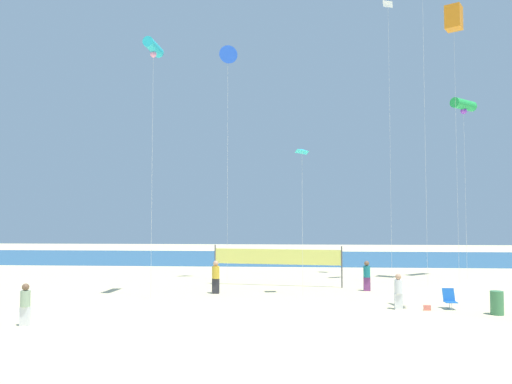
{
  "coord_description": "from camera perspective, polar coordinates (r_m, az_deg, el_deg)",
  "views": [
    {
      "loc": [
        1.98,
        -17.47,
        4.01
      ],
      "look_at": [
        0.17,
        9.09,
        5.42
      ],
      "focal_mm": 35.12,
      "sensor_mm": 36.0,
      "label": 1
    }
  ],
  "objects": [
    {
      "name": "ground_plane",
      "position": [
        18.03,
        -2.61,
        -15.89
      ],
      "size": [
        120.0,
        120.0,
        0.0
      ],
      "primitive_type": "plane",
      "color": "beige"
    },
    {
      "name": "ocean_band",
      "position": [
        51.79,
        1.7,
        -7.47
      ],
      "size": [
        120.0,
        20.0,
        0.01
      ],
      "primitive_type": "cube",
      "color": "#28608C",
      "rests_on": "ground"
    },
    {
      "name": "beachgoer_mustard_shirt",
      "position": [
        27.24,
        -4.61,
        -9.51
      ],
      "size": [
        0.4,
        0.4,
        1.75
      ],
      "rotation": [
        0.0,
        0.0,
        0.8
      ],
      "color": "#2D2D33",
      "rests_on": "ground"
    },
    {
      "name": "beachgoer_white_shirt",
      "position": [
        23.4,
        15.92,
        -10.72
      ],
      "size": [
        0.36,
        0.36,
        1.56
      ],
      "rotation": [
        0.0,
        0.0,
        1.08
      ],
      "color": "white",
      "rests_on": "ground"
    },
    {
      "name": "beachgoer_sage_shirt",
      "position": [
        21.01,
        -24.8,
        -11.43
      ],
      "size": [
        0.36,
        0.36,
        1.58
      ],
      "rotation": [
        0.0,
        0.0,
        0.73
      ],
      "color": "white",
      "rests_on": "ground"
    },
    {
      "name": "beachgoer_teal_shirt",
      "position": [
        28.78,
        12.51,
        -9.2
      ],
      "size": [
        0.38,
        0.38,
        1.66
      ],
      "rotation": [
        0.0,
        0.0,
        1.32
      ],
      "color": "#7A3872",
      "rests_on": "ground"
    },
    {
      "name": "folding_beach_chair",
      "position": [
        24.31,
        21.18,
        -11.22
      ],
      "size": [
        0.52,
        0.65,
        0.89
      ],
      "rotation": [
        0.0,
        0.0,
        0.47
      ],
      "color": "#1959B2",
      "rests_on": "ground"
    },
    {
      "name": "trash_barrel",
      "position": [
        23.62,
        25.75,
        -11.31
      ],
      "size": [
        0.53,
        0.53,
        0.98
      ],
      "primitive_type": "cylinder",
      "color": "#3F7F4C",
      "rests_on": "ground"
    },
    {
      "name": "volleyball_net",
      "position": [
        30.14,
        2.38,
        -7.56
      ],
      "size": [
        7.67,
        1.2,
        2.4
      ],
      "color": "#4C4C51",
      "rests_on": "ground"
    },
    {
      "name": "beach_handbag",
      "position": [
        23.62,
        18.92,
        -12.37
      ],
      "size": [
        0.29,
        0.15,
        0.23
      ],
      "primitive_type": "cube",
      "color": "#EA7260",
      "rests_on": "ground"
    },
    {
      "name": "kite_cyan_tube",
      "position": [
        27.27,
        -11.61,
        15.76
      ],
      "size": [
        0.63,
        1.79,
        13.08
      ],
      "color": "silver",
      "rests_on": "ground"
    },
    {
      "name": "kite_blue_delta",
      "position": [
        33.92,
        -3.23,
        15.23
      ],
      "size": [
        1.28,
        0.77,
        15.26
      ],
      "color": "silver",
      "rests_on": "ground"
    },
    {
      "name": "kite_white_diamond",
      "position": [
        37.79,
        14.86,
        19.62
      ],
      "size": [
        0.92,
        0.92,
        19.04
      ],
      "color": "silver",
      "rests_on": "ground"
    },
    {
      "name": "kite_orange_box",
      "position": [
        36.1,
        21.59,
        17.94
      ],
      "size": [
        1.3,
        1.3,
        17.58
      ],
      "color": "silver",
      "rests_on": "ground"
    },
    {
      "name": "kite_green_tube",
      "position": [
        37.28,
        22.56,
        9.13
      ],
      "size": [
        2.12,
        1.95,
        12.1
      ],
      "color": "silver",
      "rests_on": "ground"
    },
    {
      "name": "kite_cyan_diamond",
      "position": [
        26.46,
        5.28,
        4.59
      ],
      "size": [
        0.91,
        0.91,
        7.73
      ],
      "color": "silver",
      "rests_on": "ground"
    }
  ]
}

